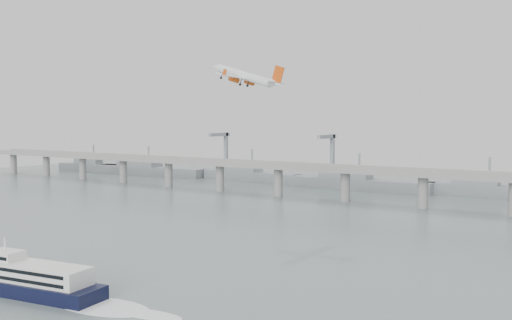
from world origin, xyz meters
The scene contains 5 objects.
ground centered at (0.00, 0.00, 0.00)m, with size 900.00×900.00×0.00m, color slate.
bridge centered at (-1.15, 200.00, 17.65)m, with size 800.00×22.00×23.90m.
distant_fleet centered at (-155.36, 265.08, 6.22)m, with size 453.00×60.90×40.00m.
ferry centered at (-22.22, -35.67, 4.44)m, with size 86.58×24.02×16.37m.
airliner centered at (-27.58, 87.24, 72.28)m, with size 42.24×38.03×14.52m.
Camera 1 is at (134.45, -143.21, 52.62)m, focal length 42.00 mm.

